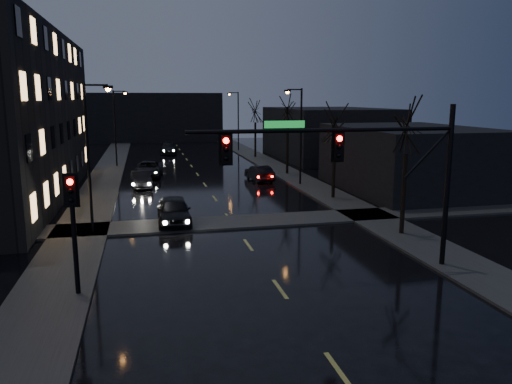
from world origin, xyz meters
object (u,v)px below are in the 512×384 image
oncoming_car_d (168,148)px  lead_car (259,173)px  oncoming_car_a (174,211)px  oncoming_car_c (148,169)px  oncoming_car_b (141,179)px

oncoming_car_d → lead_car: 24.34m
oncoming_car_a → oncoming_car_c: 18.41m
oncoming_car_a → oncoming_car_d: bearing=88.4°
oncoming_car_a → oncoming_car_d: oncoming_car_a is taller
oncoming_car_b → oncoming_car_d: oncoming_car_d is taller
oncoming_car_b → lead_car: 10.25m
oncoming_car_d → oncoming_car_c: bearing=-97.4°
oncoming_car_a → lead_car: (8.32, 13.89, -0.11)m
oncoming_car_a → oncoming_car_c: oncoming_car_a is taller
oncoming_car_d → lead_car: bearing=-73.0°
oncoming_car_b → oncoming_car_a: bearing=-87.3°
lead_car → oncoming_car_d: bearing=-80.7°
oncoming_car_b → lead_car: size_ratio=0.98×
oncoming_car_a → oncoming_car_c: size_ratio=0.90×
oncoming_car_b → oncoming_car_d: size_ratio=0.80×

